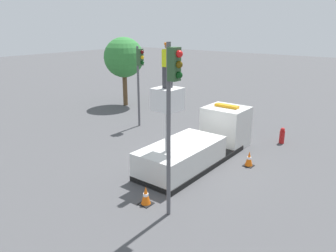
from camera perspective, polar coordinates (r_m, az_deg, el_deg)
name	(u,v)px	position (r m, az deg, el deg)	size (l,w,h in m)	color
ground_plane	(193,164)	(15.71, 4.33, -6.57)	(120.00, 120.00, 0.00)	#4C4C4F
bucket_truck	(200,144)	(15.86, 5.60, -3.11)	(7.26, 2.21, 3.94)	black
worker	(168,66)	(12.87, -0.08, 10.49)	(0.40, 0.26, 1.75)	#38383D
traffic_light_pole	(172,99)	(10.19, 0.70, 4.70)	(0.34, 0.57, 5.85)	#515156
traffic_light_across	(140,71)	(20.61, -4.97, 9.58)	(0.34, 0.57, 5.07)	#515156
fire_hydrant	(282,136)	(19.20, 19.25, -1.60)	(0.52, 0.28, 0.90)	red
traffic_cone_rear	(146,196)	(12.27, -3.89, -12.06)	(0.46, 0.46, 0.71)	black
traffic_cone_curbside	(249,159)	(15.75, 13.93, -5.61)	(0.44, 0.44, 0.73)	black
tree_left_bg	(124,58)	(26.48, -7.70, 11.70)	(3.13, 3.13, 5.41)	brown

